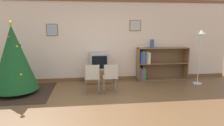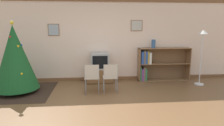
% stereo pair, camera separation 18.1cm
% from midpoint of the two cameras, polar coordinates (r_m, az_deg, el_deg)
% --- Properties ---
extents(ground_plane, '(24.00, 24.00, 0.00)m').
position_cam_midpoint_polar(ground_plane, '(4.48, -3.24, -13.52)').
color(ground_plane, brown).
extents(wall_back, '(9.20, 0.11, 2.70)m').
position_cam_midpoint_polar(wall_back, '(6.72, -4.90, 6.45)').
color(wall_back, beige).
rests_on(wall_back, ground_plane).
extents(area_rug, '(1.90, 1.86, 0.01)m').
position_cam_midpoint_polar(area_rug, '(6.21, -26.31, -7.66)').
color(area_rug, '#332319').
rests_on(area_rug, ground_plane).
extents(christmas_tree, '(1.19, 1.19, 1.95)m').
position_cam_midpoint_polar(christmas_tree, '(5.99, -27.07, 1.26)').
color(christmas_tree, maroon).
rests_on(christmas_tree, area_rug).
extents(tv_console, '(0.84, 0.54, 0.46)m').
position_cam_midpoint_polar(tv_console, '(6.56, -4.48, -3.58)').
color(tv_console, brown).
rests_on(tv_console, ground_plane).
extents(television, '(0.58, 0.53, 0.52)m').
position_cam_midpoint_polar(television, '(6.45, -4.54, 0.60)').
color(television, '#9E9E99').
rests_on(television, tv_console).
extents(folding_chair_left, '(0.40, 0.40, 0.82)m').
position_cam_midpoint_polar(folding_chair_left, '(5.42, -6.61, -3.98)').
color(folding_chair_left, '#BCB29E').
rests_on(folding_chair_left, ground_plane).
extents(folding_chair_right, '(0.40, 0.40, 0.82)m').
position_cam_midpoint_polar(folding_chair_right, '(5.44, -1.32, -3.85)').
color(folding_chair_right, '#BCB29E').
rests_on(folding_chair_right, ground_plane).
extents(bookshelf, '(1.74, 0.36, 1.10)m').
position_cam_midpoint_polar(bookshelf, '(6.94, 11.28, -0.19)').
color(bookshelf, olive).
rests_on(bookshelf, ground_plane).
extents(vase, '(0.13, 0.13, 0.28)m').
position_cam_midpoint_polar(vase, '(6.80, 10.63, 5.47)').
color(vase, '#335684').
rests_on(vase, bookshelf).
extents(standing_lamp, '(0.28, 0.28, 1.71)m').
position_cam_midpoint_polar(standing_lamp, '(6.75, 23.24, 5.32)').
color(standing_lamp, silver).
rests_on(standing_lamp, ground_plane).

